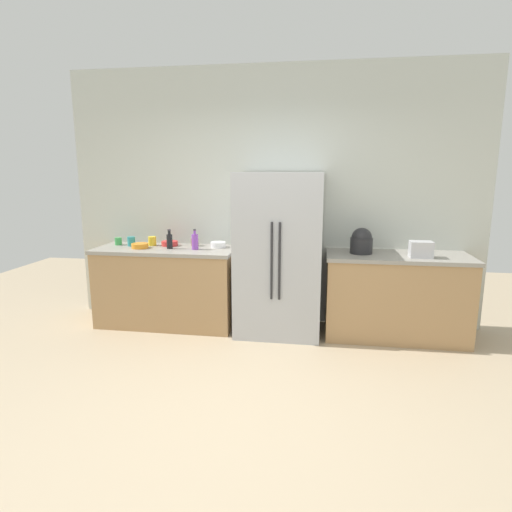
% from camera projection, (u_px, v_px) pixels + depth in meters
% --- Properties ---
extents(ground_plane, '(9.93, 9.93, 0.00)m').
position_uv_depth(ground_plane, '(239.00, 406.00, 3.26)').
color(ground_plane, tan).
extents(kitchen_back_panel, '(4.76, 0.10, 2.92)m').
position_uv_depth(kitchen_back_panel, '(272.00, 198.00, 4.94)').
color(kitchen_back_panel, silver).
rests_on(kitchen_back_panel, ground_plane).
extents(counter_left, '(1.59, 0.68, 0.90)m').
position_uv_depth(counter_left, '(167.00, 286.00, 4.95)').
color(counter_left, tan).
rests_on(counter_left, ground_plane).
extents(counter_right, '(1.49, 0.68, 0.90)m').
position_uv_depth(counter_right, '(396.00, 296.00, 4.56)').
color(counter_right, tan).
rests_on(counter_right, ground_plane).
extents(refrigerator, '(0.91, 0.74, 1.75)m').
position_uv_depth(refrigerator, '(279.00, 254.00, 4.62)').
color(refrigerator, '#B2B5BA').
rests_on(refrigerator, ground_plane).
extents(toaster, '(0.22, 0.16, 0.17)m').
position_uv_depth(toaster, '(421.00, 249.00, 4.30)').
color(toaster, silver).
rests_on(toaster, counter_right).
extents(rice_cooker, '(0.23, 0.23, 0.27)m').
position_uv_depth(rice_cooker, '(361.00, 242.00, 4.51)').
color(rice_cooker, '#262628').
rests_on(rice_cooker, counter_right).
extents(bottle_a, '(0.07, 0.07, 0.23)m').
position_uv_depth(bottle_a, '(195.00, 241.00, 4.75)').
color(bottle_a, purple).
rests_on(bottle_a, counter_left).
extents(bottle_b, '(0.07, 0.07, 0.22)m').
position_uv_depth(bottle_b, '(170.00, 241.00, 4.79)').
color(bottle_b, black).
rests_on(bottle_b, counter_left).
extents(cup_a, '(0.09, 0.09, 0.11)m').
position_uv_depth(cup_a, '(131.00, 241.00, 4.97)').
color(cup_a, teal).
rests_on(cup_a, counter_left).
extents(cup_b, '(0.09, 0.09, 0.11)m').
position_uv_depth(cup_b, '(152.00, 241.00, 5.00)').
color(cup_b, yellow).
rests_on(cup_b, counter_left).
extents(cup_c, '(0.08, 0.08, 0.09)m').
position_uv_depth(cup_c, '(118.00, 241.00, 5.05)').
color(cup_c, green).
rests_on(cup_c, counter_left).
extents(cup_d, '(0.09, 0.09, 0.09)m').
position_uv_depth(cup_d, '(195.00, 242.00, 4.99)').
color(cup_d, brown).
rests_on(cup_d, counter_left).
extents(bowl_a, '(0.19, 0.19, 0.05)m').
position_uv_depth(bowl_a, '(140.00, 246.00, 4.84)').
color(bowl_a, orange).
rests_on(bowl_a, counter_left).
extents(bowl_b, '(0.19, 0.19, 0.05)m').
position_uv_depth(bowl_b, '(170.00, 243.00, 4.99)').
color(bowl_b, red).
rests_on(bowl_b, counter_left).
extents(bowl_c, '(0.17, 0.17, 0.06)m').
position_uv_depth(bowl_c, '(218.00, 245.00, 4.88)').
color(bowl_c, white).
rests_on(bowl_c, counter_left).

